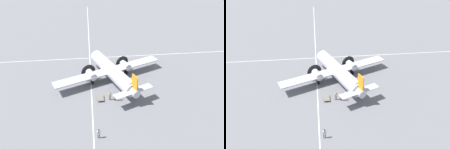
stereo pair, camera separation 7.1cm
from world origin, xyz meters
TOP-DOWN VIEW (x-y plane):
  - ground_plane at (0.00, 0.00)m, footprint 300.00×300.00m
  - apron_line_eastwest at (0.00, 4.38)m, footprint 120.00×0.16m
  - apron_line_northsouth at (11.16, 0.00)m, footprint 0.16×120.00m
  - airliner_main at (0.41, 0.17)m, footprint 17.79×22.84m
  - crew_foreground at (-14.91, 3.61)m, footprint 0.35×0.58m
  - passenger_boarding at (-6.35, -0.31)m, footprint 0.37×0.55m
  - ramp_agent at (-5.98, 1.02)m, footprint 0.31×0.58m
  - suitcase_near_door at (-6.18, 0.18)m, footprint 0.35×0.15m
  - baggage_cart at (-5.65, 2.73)m, footprint 2.01×1.13m

SIDE VIEW (x-z plane):
  - ground_plane at x=0.00m, z-range 0.00..0.00m
  - apron_line_eastwest at x=0.00m, z-range 0.00..0.01m
  - apron_line_northsouth at x=11.16m, z-range 0.00..0.01m
  - baggage_cart at x=-5.65m, z-range 0.00..0.56m
  - suitcase_near_door at x=-6.18m, z-range -0.02..0.57m
  - ramp_agent at x=-5.98m, z-range 0.20..1.95m
  - passenger_boarding at x=-6.35m, z-range 0.22..1.94m
  - crew_foreground at x=-14.91m, z-range 0.22..1.97m
  - airliner_main at x=0.41m, z-range -0.40..5.56m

